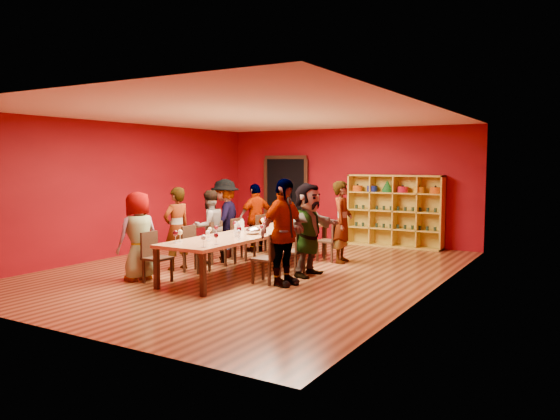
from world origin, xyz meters
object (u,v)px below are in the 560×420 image
object	(u,v)px
person_left_0	(138,236)
person_right_1	(283,232)
tasting_table	(253,235)
chair_person_right_2	(296,248)
chair_person_right_1	(270,255)
person_right_4	(342,222)
person_left_3	(225,218)
wine_bottle	(302,218)
chair_person_left_1	(193,246)
chair_person_right_4	(332,238)
spittoon_bowl	(253,231)
person_left_2	(209,227)
person_left_1	(177,228)
chair_person_left_3	(241,237)
person_right_2	(308,229)
person_left_4	(256,218)
chair_person_left_0	(154,254)
shelving_unit	(395,208)
chair_person_left_4	(265,232)
chair_person_left_2	(220,241)

from	to	relation	value
person_left_0	person_right_1	size ratio (longest dim) A/B	0.87
tasting_table	chair_person_right_2	world-z (taller)	chair_person_right_2
chair_person_right_1	person_right_4	world-z (taller)	person_right_4
tasting_table	chair_person_right_1	bearing A→B (deg)	-42.90
person_left_3	wine_bottle	size ratio (longest dim) A/B	5.28
chair_person_left_1	tasting_table	bearing A→B (deg)	38.02
person_right_1	chair_person_right_2	distance (m)	1.05
person_right_1	chair_person_right_4	xyz separation A→B (m)	(-0.27, 2.50, -0.42)
person_right_1	spittoon_bowl	size ratio (longest dim) A/B	6.40
chair_person_right_1	person_left_2	bearing A→B (deg)	154.69
person_right_4	spittoon_bowl	world-z (taller)	person_right_4
person_left_0	chair_person_left_1	size ratio (longest dim) A/B	1.79
person_left_1	chair_person_left_3	xyz separation A→B (m)	(0.42, 1.59, -0.32)
person_left_1	person_right_2	size ratio (longest dim) A/B	0.94
chair_person_right_4	spittoon_bowl	size ratio (longest dim) A/B	3.10
person_left_0	wine_bottle	world-z (taller)	person_left_0
person_left_4	person_left_1	bearing A→B (deg)	19.48
chair_person_left_3	chair_person_right_4	distance (m)	1.98
chair_person_left_0	chair_person_right_2	size ratio (longest dim) A/B	1.00
person_left_3	person_left_4	size ratio (longest dim) A/B	1.08
chair_person_left_1	spittoon_bowl	world-z (taller)	spittoon_bowl
person_left_1	person_left_4	bearing A→B (deg)	-172.53
chair_person_left_0	person_left_0	bearing A→B (deg)	180.00
person_left_0	chair_person_right_2	world-z (taller)	person_left_0
spittoon_bowl	person_left_0	bearing A→B (deg)	-133.32
person_left_0	chair_person_left_3	distance (m)	2.71
shelving_unit	chair_person_left_3	bearing A→B (deg)	-123.86
chair_person_right_4	person_left_1	bearing A→B (deg)	-133.42
chair_person_left_3	person_left_4	world-z (taller)	person_left_4
chair_person_left_3	chair_person_right_4	size ratio (longest dim) A/B	1.00
tasting_table	person_right_1	distance (m)	1.47
tasting_table	spittoon_bowl	bearing A→B (deg)	-56.20
chair_person_left_1	chair_person_left_4	size ratio (longest dim) A/B	1.00
chair_person_right_1	person_right_4	distance (m)	2.54
person_right_1	person_left_3	bearing A→B (deg)	64.67
person_left_4	chair_person_right_2	xyz separation A→B (m)	(2.06, -1.80, -0.31)
chair_person_left_0	person_left_1	xyz separation A→B (m)	(-0.42, 1.07, 0.32)
person_left_3	person_right_1	size ratio (longest dim) A/B	0.95
person_right_1	chair_person_right_2	xyz separation A→B (m)	(-0.27, 0.92, -0.42)
tasting_table	chair_person_left_4	distance (m)	2.09
chair_person_left_3	person_right_2	world-z (taller)	person_right_2
chair_person_left_0	person_left_3	distance (m)	2.72
chair_person_left_4	chair_person_right_1	bearing A→B (deg)	-56.18
person_left_0	person_left_2	bearing A→B (deg)	-168.63
chair_person_left_3	shelving_unit	bearing A→B (deg)	56.14
person_left_0	chair_person_left_2	bearing A→B (deg)	-176.99
chair_person_left_1	person_left_2	xyz separation A→B (m)	(-0.29, 0.86, 0.27)
person_left_1	person_right_2	world-z (taller)	person_right_2
shelving_unit	person_left_3	xyz separation A→B (m)	(-2.72, -3.44, -0.11)
chair_person_right_2	person_right_1	bearing A→B (deg)	-73.81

